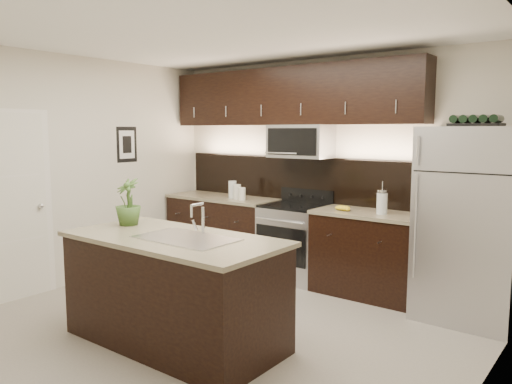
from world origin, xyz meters
The scene contains 12 objects.
ground centered at (0.00, 0.00, 0.00)m, with size 4.50×4.50×0.00m, color gray.
room_walls centered at (-0.11, -0.04, 1.70)m, with size 4.52×4.02×2.71m.
counter_run centered at (-0.46, 1.69, 0.47)m, with size 3.51×0.65×0.94m.
upper_fixtures centered at (-0.43, 1.84, 2.14)m, with size 3.49×0.40×1.66m.
island centered at (-0.06, -0.51, 0.47)m, with size 1.96×0.96×0.94m.
sink_faucet centered at (0.09, -0.50, 0.96)m, with size 0.84×0.50×0.28m.
refrigerator centered at (1.80, 1.63, 0.94)m, with size 0.90×0.81×1.87m, color #B2B2B7.
wine_rack centered at (1.80, 1.63, 1.92)m, with size 0.46×0.29×0.11m.
plant centered at (-0.78, -0.41, 1.16)m, with size 0.25×0.25×0.44m, color #395A24.
canisters centered at (-1.12, 1.61, 1.04)m, with size 0.33×0.18×0.23m.
french_press centered at (0.89, 1.64, 1.07)m, with size 0.12×0.12×0.34m.
bananas centered at (0.41, 1.61, 0.97)m, with size 0.19×0.14×0.06m, color gold.
Camera 1 is at (3.02, -3.39, 1.84)m, focal length 35.00 mm.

